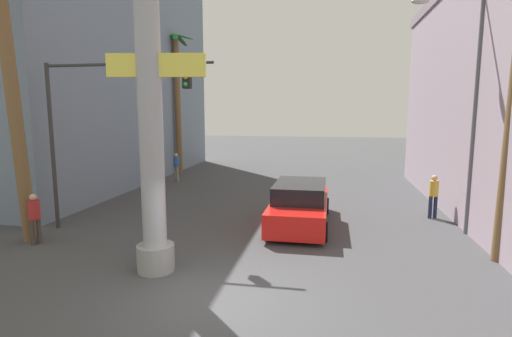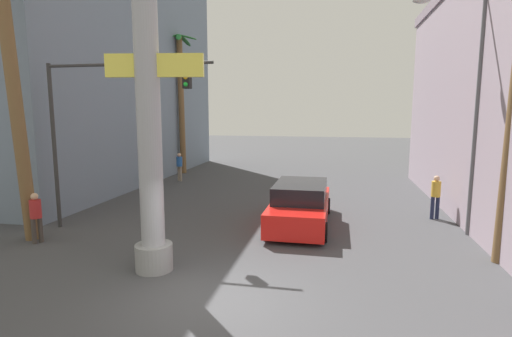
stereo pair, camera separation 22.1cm
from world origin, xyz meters
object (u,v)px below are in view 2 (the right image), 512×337
object	(u,v)px
traffic_light_mast	(101,111)
neon_sign_pole	(148,80)
street_lamp	(468,94)
pedestrian_curb_left	(36,214)
palm_tree_far_left	(181,94)
pedestrian_mid_right	(436,194)
palm_tree_near_left	(11,61)
car_lead	(300,205)
pedestrian_far_left	(179,165)

from	to	relation	value
traffic_light_mast	neon_sign_pole	bearing A→B (deg)	-42.57
street_lamp	pedestrian_curb_left	bearing A→B (deg)	-164.63
palm_tree_far_left	pedestrian_mid_right	world-z (taller)	palm_tree_far_left
palm_tree_near_left	pedestrian_curb_left	xyz separation A→B (m)	(0.62, -0.19, -4.69)
street_lamp	traffic_light_mast	distance (m)	12.09
palm_tree_near_left	palm_tree_far_left	bearing A→B (deg)	91.28
traffic_light_mast	car_lead	xyz separation A→B (m)	(6.57, 2.03, -3.38)
street_lamp	pedestrian_curb_left	distance (m)	14.28
pedestrian_mid_right	pedestrian_far_left	bearing A→B (deg)	155.21
palm_tree_near_left	pedestrian_far_left	distance (m)	12.20
neon_sign_pole	pedestrian_curb_left	bearing A→B (deg)	164.59
neon_sign_pole	palm_tree_near_left	distance (m)	5.45
street_lamp	palm_tree_far_left	size ratio (longest dim) A/B	0.87
palm_tree_far_left	pedestrian_mid_right	size ratio (longest dim) A/B	5.33
neon_sign_pole	car_lead	size ratio (longest dim) A/B	1.96
palm_tree_near_left	pedestrian_mid_right	bearing A→B (deg)	21.42
traffic_light_mast	palm_tree_far_left	bearing A→B (deg)	100.21
car_lead	street_lamp	bearing A→B (deg)	-0.78
traffic_light_mast	pedestrian_mid_right	distance (m)	12.58
traffic_light_mast	pedestrian_far_left	distance (m)	10.33
neon_sign_pole	pedestrian_mid_right	size ratio (longest dim) A/B	5.92
car_lead	palm_tree_near_left	size ratio (longest dim) A/B	0.54
neon_sign_pole	car_lead	world-z (taller)	neon_sign_pole
palm_tree_near_left	pedestrian_mid_right	size ratio (longest dim) A/B	5.58
palm_tree_near_left	pedestrian_far_left	size ratio (longest dim) A/B	5.68
palm_tree_far_left	pedestrian_mid_right	bearing A→B (deg)	-32.82
palm_tree_far_left	pedestrian_mid_right	xyz separation A→B (m)	(13.87, -8.95, -4.20)
street_lamp	pedestrian_mid_right	size ratio (longest dim) A/B	4.65
pedestrian_mid_right	pedestrian_far_left	xyz separation A→B (m)	(-12.86, 5.94, -0.02)
street_lamp	traffic_light_mast	world-z (taller)	street_lamp
palm_tree_near_left	pedestrian_mid_right	world-z (taller)	palm_tree_near_left
street_lamp	pedestrian_far_left	xyz separation A→B (m)	(-13.21, 7.80, -3.71)
car_lead	palm_tree_near_left	distance (m)	10.46
car_lead	pedestrian_far_left	distance (m)	11.02
palm_tree_far_left	traffic_light_mast	bearing A→B (deg)	-79.79
palm_tree_far_left	pedestrian_far_left	xyz separation A→B (m)	(1.01, -3.00, -4.21)
street_lamp	pedestrian_mid_right	bearing A→B (deg)	100.58
traffic_light_mast	car_lead	bearing A→B (deg)	17.17
palm_tree_near_left	pedestrian_far_left	xyz separation A→B (m)	(0.69, 11.26, -4.65)
pedestrian_mid_right	pedestrian_curb_left	bearing A→B (deg)	-156.93
neon_sign_pole	pedestrian_far_left	size ratio (longest dim) A/B	6.02
pedestrian_curb_left	pedestrian_far_left	world-z (taller)	pedestrian_far_left
palm_tree_near_left	street_lamp	bearing A→B (deg)	13.97
car_lead	traffic_light_mast	bearing A→B (deg)	-162.83
neon_sign_pole	palm_tree_near_left	world-z (taller)	neon_sign_pole
neon_sign_pole	palm_tree_near_left	bearing A→B (deg)	164.37
traffic_light_mast	pedestrian_curb_left	distance (m)	3.86
car_lead	palm_tree_far_left	world-z (taller)	palm_tree_far_left
traffic_light_mast	pedestrian_curb_left	world-z (taller)	traffic_light_mast
palm_tree_near_left	pedestrian_curb_left	distance (m)	4.74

